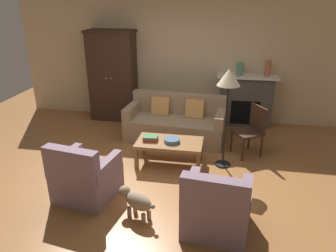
# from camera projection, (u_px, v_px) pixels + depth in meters

# --- Properties ---
(ground_plane) EXTENTS (9.60, 9.60, 0.00)m
(ground_plane) POSITION_uv_depth(u_px,v_px,m) (153.00, 169.00, 5.31)
(ground_plane) COLOR #9E6638
(back_wall) EXTENTS (7.20, 0.10, 2.80)m
(back_wall) POSITION_uv_depth(u_px,v_px,m) (177.00, 57.00, 7.10)
(back_wall) COLOR beige
(back_wall) RESTS_ON ground
(fireplace) EXTENTS (1.26, 0.48, 1.12)m
(fireplace) POSITION_uv_depth(u_px,v_px,m) (246.00, 100.00, 6.94)
(fireplace) COLOR #4C4947
(fireplace) RESTS_ON ground
(armoire) EXTENTS (1.06, 0.57, 2.00)m
(armoire) POSITION_uv_depth(u_px,v_px,m) (113.00, 76.00, 7.18)
(armoire) COLOR #382319
(armoire) RESTS_ON ground
(couch) EXTENTS (1.97, 0.98, 0.86)m
(couch) POSITION_uv_depth(u_px,v_px,m) (176.00, 123.00, 6.36)
(couch) COLOR #937A5B
(couch) RESTS_ON ground
(coffee_table) EXTENTS (1.10, 0.60, 0.42)m
(coffee_table) POSITION_uv_depth(u_px,v_px,m) (169.00, 144.00, 5.36)
(coffee_table) COLOR olive
(coffee_table) RESTS_ON ground
(fruit_bowl) EXTENTS (0.26, 0.26, 0.06)m
(fruit_bowl) POSITION_uv_depth(u_px,v_px,m) (172.00, 140.00, 5.30)
(fruit_bowl) COLOR slate
(fruit_bowl) RESTS_ON coffee_table
(book_stack) EXTENTS (0.26, 0.19, 0.08)m
(book_stack) POSITION_uv_depth(u_px,v_px,m) (151.00, 138.00, 5.36)
(book_stack) COLOR #B73833
(book_stack) RESTS_ON coffee_table
(mantel_vase_jade) EXTENTS (0.15, 0.15, 0.25)m
(mantel_vase_jade) POSITION_uv_depth(u_px,v_px,m) (240.00, 69.00, 6.70)
(mantel_vase_jade) COLOR slate
(mantel_vase_jade) RESTS_ON fireplace
(mantel_vase_terracotta) EXTENTS (0.13, 0.13, 0.32)m
(mantel_vase_terracotta) POSITION_uv_depth(u_px,v_px,m) (268.00, 68.00, 6.59)
(mantel_vase_terracotta) COLOR #A86042
(mantel_vase_terracotta) RESTS_ON fireplace
(armchair_near_left) EXTENTS (0.88, 0.88, 0.88)m
(armchair_near_left) POSITION_uv_depth(u_px,v_px,m) (85.00, 178.00, 4.48)
(armchair_near_left) COLOR gray
(armchair_near_left) RESTS_ON ground
(armchair_near_right) EXTENTS (0.85, 0.85, 0.88)m
(armchair_near_right) POSITION_uv_depth(u_px,v_px,m) (216.00, 208.00, 3.84)
(armchair_near_right) COLOR gray
(armchair_near_right) RESTS_ON ground
(side_chair_wooden) EXTENTS (0.60, 0.60, 0.90)m
(side_chair_wooden) POSITION_uv_depth(u_px,v_px,m) (252.00, 128.00, 5.66)
(side_chair_wooden) COLOR #382319
(side_chair_wooden) RESTS_ON ground
(floor_lamp) EXTENTS (0.36, 0.36, 1.65)m
(floor_lamp) POSITION_uv_depth(u_px,v_px,m) (228.00, 83.00, 4.92)
(floor_lamp) COLOR black
(floor_lamp) RESTS_ON ground
(dog) EXTENTS (0.53, 0.36, 0.39)m
(dog) POSITION_uv_depth(u_px,v_px,m) (137.00, 201.00, 4.09)
(dog) COLOR gray
(dog) RESTS_ON ground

